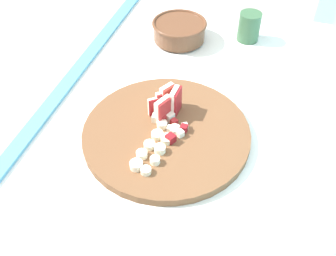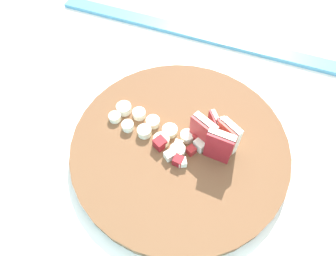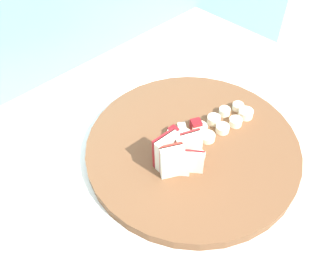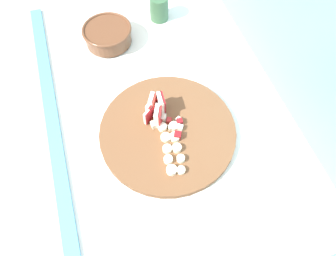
# 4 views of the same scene
# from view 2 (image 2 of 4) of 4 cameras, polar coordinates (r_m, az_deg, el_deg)

# --- Properties ---
(tiled_countertop) EXTENTS (1.10, 0.72, 0.94)m
(tiled_countertop) POSITION_cam_2_polar(r_m,az_deg,el_deg) (0.98, 7.32, -20.63)
(tiled_countertop) COLOR silver
(tiled_countertop) RESTS_ON ground
(cutting_board) EXTENTS (0.40, 0.40, 0.02)m
(cutting_board) POSITION_cam_2_polar(r_m,az_deg,el_deg) (0.55, 2.28, -3.42)
(cutting_board) COLOR brown
(cutting_board) RESTS_ON tiled_countertop
(apple_wedge_fan) EXTENTS (0.09, 0.07, 0.07)m
(apple_wedge_fan) POSITION_cam_2_polar(r_m,az_deg,el_deg) (0.52, 9.54, -1.71)
(apple_wedge_fan) COLOR #A32323
(apple_wedge_fan) RESTS_ON cutting_board
(apple_dice_pile) EXTENTS (0.10, 0.09, 0.02)m
(apple_dice_pile) POSITION_cam_2_polar(r_m,az_deg,el_deg) (0.53, 3.48, -3.35)
(apple_dice_pile) COLOR #A32323
(apple_dice_pile) RESTS_ON cutting_board
(banana_slice_rows) EXTENTS (0.17, 0.08, 0.02)m
(banana_slice_rows) POSITION_cam_2_polar(r_m,az_deg,el_deg) (0.55, -3.47, 0.14)
(banana_slice_rows) COLOR white
(banana_slice_rows) RESTS_ON cutting_board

